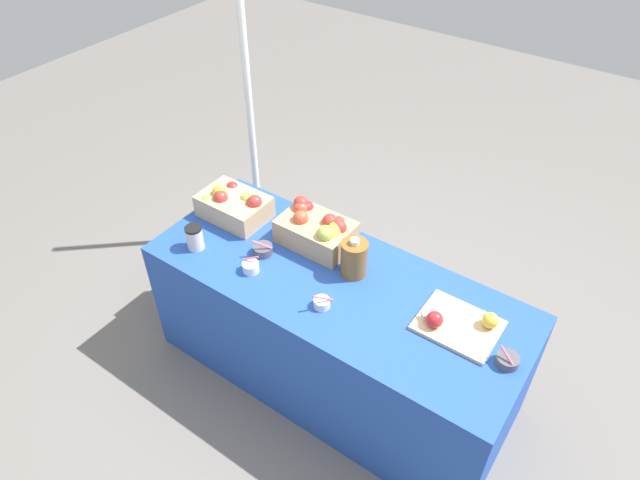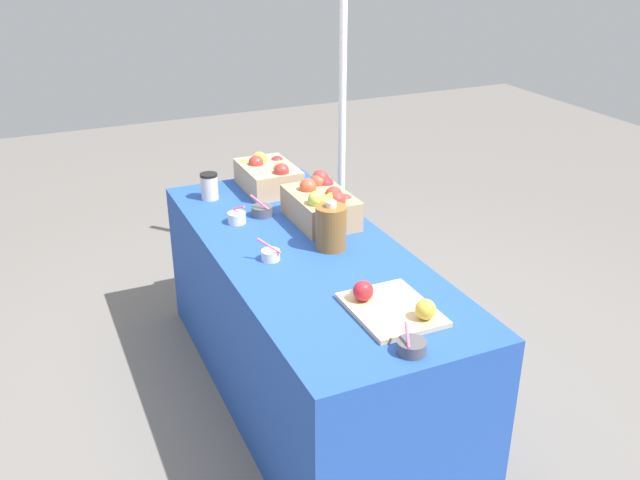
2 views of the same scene
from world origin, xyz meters
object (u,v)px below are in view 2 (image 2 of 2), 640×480
object	(u,v)px
apple_crate_middle	(322,203)
sample_bowl_near	(237,218)
sample_bowl_mid	(413,346)
sample_bowl_extra	(262,211)
coffee_cup	(209,186)
tent_pole	(342,105)
cutting_board_front	(391,306)
sample_bowl_far	(271,255)
apple_crate_left	(268,175)
cider_jug	(331,227)

from	to	relation	value
apple_crate_middle	sample_bowl_near	world-z (taller)	apple_crate_middle
sample_bowl_mid	sample_bowl_extra	distance (m)	1.26
coffee_cup	sample_bowl_mid	bearing A→B (deg)	7.77
tent_pole	cutting_board_front	bearing A→B (deg)	-20.39
sample_bowl_far	sample_bowl_extra	xyz separation A→B (m)	(-0.45, 0.13, 0.00)
apple_crate_left	sample_bowl_far	world-z (taller)	apple_crate_left
apple_crate_left	sample_bowl_near	world-z (taller)	apple_crate_left
cutting_board_front	sample_bowl_near	xyz separation A→B (m)	(-0.98, -0.25, 0.00)
sample_bowl_far	coffee_cup	xyz separation A→B (m)	(-0.76, -0.03, 0.04)
apple_crate_left	sample_bowl_near	bearing A→B (deg)	-38.93
sample_bowl_near	cider_jug	xyz separation A→B (m)	(0.42, 0.28, 0.07)
sample_bowl_far	tent_pole	size ratio (longest dim) A/B	0.05
apple_crate_left	cider_jug	bearing A→B (deg)	-0.56
cider_jug	sample_bowl_mid	bearing A→B (deg)	-6.39
sample_bowl_far	coffee_cup	size ratio (longest dim) A/B	0.76
tent_pole	apple_crate_middle	bearing A→B (deg)	-30.86
apple_crate_left	coffee_cup	xyz separation A→B (m)	(0.01, -0.31, -0.01)
sample_bowl_far	apple_crate_left	bearing A→B (deg)	160.13
cider_jug	tent_pole	xyz separation A→B (m)	(-1.15, 0.61, 0.19)
cutting_board_front	tent_pole	xyz separation A→B (m)	(-1.72, 0.64, 0.26)
sample_bowl_mid	cider_jug	xyz separation A→B (m)	(-0.81, 0.09, 0.07)
cutting_board_front	cider_jug	size ratio (longest dim) A/B	1.66
coffee_cup	apple_crate_middle	bearing A→B (deg)	38.63
sample_bowl_extra	cider_jug	xyz separation A→B (m)	(0.45, 0.14, 0.07)
apple_crate_left	tent_pole	xyz separation A→B (m)	(-0.38, 0.60, 0.21)
apple_crate_middle	sample_bowl_mid	bearing A→B (deg)	-9.12
tent_pole	sample_bowl_mid	bearing A→B (deg)	-19.60
sample_bowl_extra	apple_crate_middle	bearing A→B (deg)	52.04
apple_crate_left	sample_bowl_extra	bearing A→B (deg)	-25.36
apple_crate_left	sample_bowl_far	distance (m)	0.82
cider_jug	coffee_cup	world-z (taller)	cider_jug
coffee_cup	apple_crate_left	bearing A→B (deg)	91.92
sample_bowl_near	sample_bowl_mid	world-z (taller)	sample_bowl_mid
apple_crate_middle	sample_bowl_extra	xyz separation A→B (m)	(-0.18, -0.23, -0.06)
tent_pole	cider_jug	bearing A→B (deg)	-27.86
sample_bowl_mid	cider_jug	world-z (taller)	cider_jug
sample_bowl_mid	cider_jug	distance (m)	0.82
cider_jug	apple_crate_left	bearing A→B (deg)	179.44
cider_jug	coffee_cup	xyz separation A→B (m)	(-0.76, -0.31, -0.03)
apple_crate_middle	sample_bowl_extra	bearing A→B (deg)	-127.96
apple_crate_middle	cutting_board_front	xyz separation A→B (m)	(0.84, -0.11, -0.07)
apple_crate_middle	coffee_cup	distance (m)	0.62
sample_bowl_near	sample_bowl_far	bearing A→B (deg)	0.94
apple_crate_middle	sample_bowl_far	size ratio (longest dim) A/B	3.72
sample_bowl_mid	tent_pole	distance (m)	2.10
cider_jug	sample_bowl_extra	bearing A→B (deg)	-162.24
cutting_board_front	sample_bowl_near	bearing A→B (deg)	-165.75
tent_pole	sample_bowl_near	bearing A→B (deg)	-50.32
apple_crate_middle	coffee_cup	xyz separation A→B (m)	(-0.49, -0.39, -0.02)
apple_crate_left	sample_bowl_mid	distance (m)	1.59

